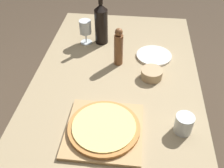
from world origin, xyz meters
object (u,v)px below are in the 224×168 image
at_px(pepper_mill, 118,47).
at_px(wine_glass, 85,28).
at_px(pizza, 104,127).
at_px(small_bowl, 152,74).
at_px(wine_bottle, 101,23).

bearing_deg(pepper_mill, wine_glass, 138.07).
bearing_deg(pizza, small_bowl, 62.65).
bearing_deg(pizza, wine_bottle, 98.94).
relative_size(pizza, wine_bottle, 0.93).
distance_m(wine_bottle, small_bowl, 0.50).
height_order(pizza, wine_glass, wine_glass).
bearing_deg(wine_bottle, pizza, -81.06).
xyz_separation_m(pizza, pepper_mill, (0.01, 0.53, 0.08)).
bearing_deg(wine_glass, pizza, -73.34).
relative_size(pizza, wine_glass, 2.02).
xyz_separation_m(wine_bottle, wine_glass, (-0.10, -0.02, -0.03)).
bearing_deg(wine_glass, pepper_mill, -41.93).
relative_size(pepper_mill, wine_glass, 1.46).
bearing_deg(wine_bottle, small_bowl, -46.02).
relative_size(wine_glass, small_bowl, 1.33).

